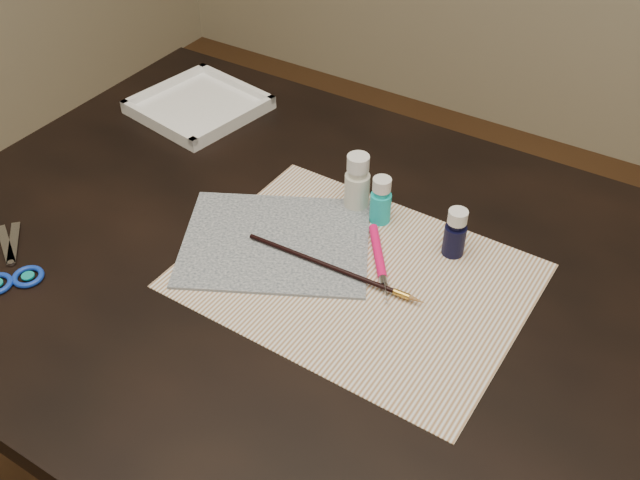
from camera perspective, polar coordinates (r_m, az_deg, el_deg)
The scene contains 10 objects.
table at distance 1.34m, azimuth 0.00°, elevation -13.97°, with size 1.30×0.90×0.75m, color black.
paper at distance 1.04m, azimuth 2.93°, elevation -2.88°, with size 0.48×0.36×0.00m, color white.
canvas at distance 1.09m, azimuth -3.57°, elevation -0.13°, with size 0.28×0.23×0.00m, color black.
paint_bottle_white at distance 1.13m, azimuth 3.01°, elevation 4.63°, with size 0.04×0.04×0.10m, color silver.
paint_bottle_cyan at distance 1.11m, azimuth 4.89°, elevation 3.17°, with size 0.03×0.03×0.08m, color #18C9CF.
paint_bottle_navy at distance 1.07m, azimuth 10.77°, elevation 0.57°, with size 0.03×0.03×0.08m, color black.
paintbrush at distance 1.03m, azimuth 1.10°, elevation -2.24°, with size 0.29×0.01×0.01m, color black, non-canonical shape.
craft_knife at distance 1.05m, azimuth 4.82°, elevation -1.92°, with size 0.17×0.01×0.01m, color #F00D5F, non-canonical shape.
scissors at distance 1.16m, azimuth -23.84°, elevation -1.27°, with size 0.18×0.09×0.01m, color silver, non-canonical shape.
palette_tray at distance 1.43m, azimuth -9.67°, elevation 10.62°, with size 0.21×0.21×0.03m, color white.
Camera 1 is at (0.41, -0.66, 1.46)m, focal length 40.00 mm.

